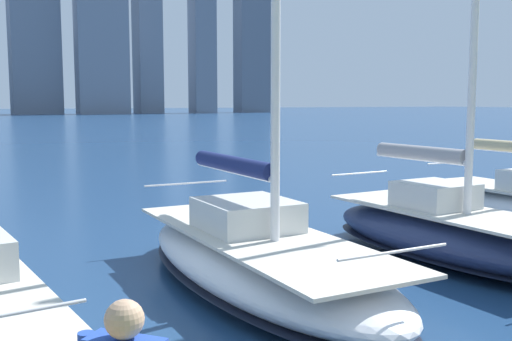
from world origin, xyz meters
TOP-DOWN VIEW (x-y plane):
  - sailboat_grey at (-5.30, -6.21)m, footprint 2.66×6.69m
  - sailboat_navy at (-0.70, -6.29)m, footprint 2.71×7.96m

SIDE VIEW (x-z plane):
  - sailboat_navy at x=-0.70m, z-range -5.80..7.09m
  - sailboat_grey at x=-5.30m, z-range -4.65..5.98m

